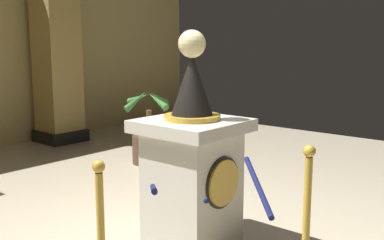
% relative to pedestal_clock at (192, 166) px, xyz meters
% --- Properties ---
extents(pedestal_clock, '(0.77, 0.77, 1.79)m').
position_rel_pedestal_clock_xyz_m(pedestal_clock, '(0.00, 0.00, 0.00)').
color(pedestal_clock, beige).
rests_on(pedestal_clock, ground_plane).
extents(velvet_rope, '(0.97, 0.97, 0.22)m').
position_rel_pedestal_clock_xyz_m(velvet_rope, '(-0.62, -0.64, 0.11)').
color(velvet_rope, '#141947').
extents(column_right, '(0.73, 0.73, 3.70)m').
position_rel_pedestal_clock_xyz_m(column_right, '(1.68, 4.43, 1.16)').
color(column_right, black).
rests_on(column_right, ground_plane).
extents(potted_palm_right, '(0.80, 0.81, 1.08)m').
position_rel_pedestal_clock_xyz_m(potted_palm_right, '(1.65, 2.19, -0.37)').
color(potted_palm_right, '#4C3828').
rests_on(potted_palm_right, ground_plane).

